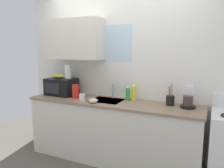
% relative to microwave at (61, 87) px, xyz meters
% --- Properties ---
extents(kitchen_wall_assembly, '(3.30, 0.42, 2.50)m').
position_rel_microwave_xyz_m(kitchen_wall_assembly, '(0.80, 0.26, 0.32)').
color(kitchen_wall_assembly, white).
rests_on(kitchen_wall_assembly, ground).
extents(counter_unit, '(2.53, 0.63, 0.90)m').
position_rel_microwave_xyz_m(counter_unit, '(0.93, -0.05, -0.58)').
color(counter_unit, silver).
rests_on(counter_unit, ground).
extents(sink_faucet, '(0.03, 0.03, 0.21)m').
position_rel_microwave_xyz_m(sink_faucet, '(0.84, 0.19, -0.03)').
color(sink_faucet, '#B2B5BA').
rests_on(sink_faucet, counter_unit).
extents(microwave, '(0.46, 0.35, 0.27)m').
position_rel_microwave_xyz_m(microwave, '(0.00, 0.00, 0.00)').
color(microwave, black).
rests_on(microwave, counter_unit).
extents(banana_bunch, '(0.20, 0.11, 0.07)m').
position_rel_microwave_xyz_m(banana_bunch, '(-0.05, 0.00, 0.17)').
color(banana_bunch, gold).
rests_on(banana_bunch, microwave).
extents(paper_towel_roll, '(0.11, 0.11, 0.22)m').
position_rel_microwave_xyz_m(paper_towel_roll, '(0.10, 0.05, 0.24)').
color(paper_towel_roll, white).
rests_on(paper_towel_roll, microwave).
extents(coffee_maker, '(0.19, 0.21, 0.28)m').
position_rel_microwave_xyz_m(coffee_maker, '(1.96, 0.06, -0.03)').
color(coffee_maker, black).
rests_on(coffee_maker, counter_unit).
extents(dish_soap_bottle_green, '(0.06, 0.06, 0.22)m').
position_rel_microwave_xyz_m(dish_soap_bottle_green, '(1.12, 0.10, -0.03)').
color(dish_soap_bottle_green, green).
rests_on(dish_soap_bottle_green, counter_unit).
extents(dish_soap_bottle_yellow, '(0.07, 0.07, 0.25)m').
position_rel_microwave_xyz_m(dish_soap_bottle_yellow, '(1.19, 0.14, -0.02)').
color(dish_soap_bottle_yellow, yellow).
rests_on(dish_soap_bottle_yellow, counter_unit).
extents(cereal_canister, '(0.10, 0.10, 0.21)m').
position_rel_microwave_xyz_m(cereal_canister, '(0.34, -0.10, -0.03)').
color(cereal_canister, red).
rests_on(cereal_canister, counter_unit).
extents(mug_white, '(0.08, 0.08, 0.09)m').
position_rel_microwave_xyz_m(mug_white, '(0.52, -0.19, -0.09)').
color(mug_white, white).
rests_on(mug_white, counter_unit).
extents(utensil_crock, '(0.11, 0.11, 0.29)m').
position_rel_microwave_xyz_m(utensil_crock, '(1.73, 0.07, -0.06)').
color(utensil_crock, black).
rests_on(utensil_crock, counter_unit).
extents(small_bowl, '(0.13, 0.13, 0.06)m').
position_rel_microwave_xyz_m(small_bowl, '(0.74, -0.25, -0.10)').
color(small_bowl, beige).
rests_on(small_bowl, counter_unit).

